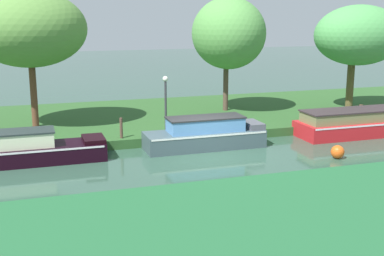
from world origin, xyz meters
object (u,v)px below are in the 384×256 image
mooring_post_far (361,112)px  lamp_post (166,96)px  willow_tree_centre (229,34)px  channel_buoy (338,152)px  willow_tree_left (29,29)px  red_narrowboat (363,123)px  willow_tree_right (359,36)px  mooring_post_near (121,128)px  slate_cruiser (206,135)px

mooring_post_far → lamp_post: bearing=176.4°
mooring_post_far → willow_tree_centre: bearing=141.5°
mooring_post_far → channel_buoy: 6.05m
willow_tree_left → lamp_post: 6.87m
willow_tree_centre → red_narrowboat: bearing=-49.7°
willow_tree_right → mooring_post_near: willow_tree_right is taller
willow_tree_right → channel_buoy: size_ratio=10.63×
willow_tree_left → willow_tree_centre: willow_tree_left is taller
mooring_post_near → slate_cruiser: bearing=-19.4°
red_narrowboat → willow_tree_centre: bearing=130.3°
slate_cruiser → willow_tree_centre: 7.47m
willow_tree_left → willow_tree_right: bearing=-2.3°
willow_tree_centre → mooring_post_far: (5.38, -4.27, -3.75)m
red_narrowboat → willow_tree_right: (2.35, 3.99, 3.85)m
lamp_post → mooring_post_near: size_ratio=2.85×
slate_cruiser → mooring_post_near: size_ratio=5.81×
slate_cruiser → mooring_post_far: slate_cruiser is taller
willow_tree_centre → willow_tree_right: (6.99, -1.47, -0.14)m
willow_tree_right → willow_tree_left: bearing=177.7°
willow_tree_centre → willow_tree_right: bearing=-11.9°
mooring_post_far → mooring_post_near: bearing=180.0°
willow_tree_centre → mooring_post_far: 7.83m
willow_tree_centre → willow_tree_right: size_ratio=1.07×
willow_tree_left → channel_buoy: (11.17, -7.83, -4.62)m
red_narrowboat → channel_buoy: 4.68m
lamp_post → willow_tree_left: bearing=152.6°
willow_tree_right → channel_buoy: (-5.79, -7.14, -4.14)m
willow_tree_right → channel_buoy: bearing=-129.0°
slate_cruiser → willow_tree_right: 11.58m
slate_cruiser → willow_tree_left: willow_tree_left is taller
slate_cruiser → willow_tree_right: willow_tree_right is taller
willow_tree_left → mooring_post_near: 6.34m
willow_tree_centre → mooring_post_near: size_ratio=6.90×
willow_tree_left → willow_tree_right: 16.99m
slate_cruiser → willow_tree_left: size_ratio=0.81×
willow_tree_centre → mooring_post_near: 8.66m
red_narrowboat → willow_tree_right: bearing=59.5°
lamp_post → slate_cruiser: bearing=-55.1°
willow_tree_right → mooring_post_near: bearing=-168.3°
willow_tree_centre → channel_buoy: 9.70m
willow_tree_left → red_narrowboat: bearing=-17.7°
mooring_post_far → channel_buoy: bearing=-133.9°
channel_buoy → slate_cruiser: bearing=144.2°
lamp_post → willow_tree_centre: bearing=39.5°
mooring_post_near → mooring_post_far: mooring_post_near is taller
lamp_post → mooring_post_far: 9.91m
willow_tree_centre → channel_buoy: size_ratio=11.34×
red_narrowboat → mooring_post_near: mooring_post_near is taller
mooring_post_far → channel_buoy: size_ratio=1.47×
slate_cruiser → willow_tree_left: bearing=145.5°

